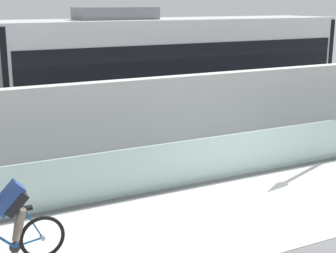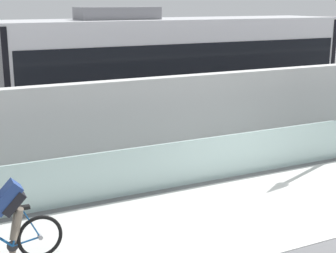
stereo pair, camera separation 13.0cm
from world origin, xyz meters
TOP-DOWN VIEW (x-y plane):
  - ground_plane at (0.00, 0.00)m, footprint 200.00×200.00m
  - bike_path_deck at (0.00, 0.00)m, footprint 32.00×3.20m
  - glass_parapet at (0.00, 1.85)m, footprint 32.00×0.05m
  - concrete_barrier_wall at (0.00, 3.65)m, footprint 32.00×0.36m
  - tram_rail_near at (0.00, 6.13)m, footprint 32.00×0.08m
  - tram_rail_far at (0.00, 7.57)m, footprint 32.00×0.08m
  - tram at (0.88, 6.85)m, footprint 11.06×2.54m
  - cyclist_on_bike at (-5.60, 0.00)m, footprint 1.77×0.58m

SIDE VIEW (x-z plane):
  - ground_plane at x=0.00m, z-range 0.00..0.00m
  - tram_rail_near at x=0.00m, z-range 0.00..0.01m
  - tram_rail_far at x=0.00m, z-range 0.00..0.01m
  - bike_path_deck at x=0.00m, z-range 0.00..0.01m
  - glass_parapet at x=0.00m, z-range 0.00..1.02m
  - cyclist_on_bike at x=-5.60m, z-range -0.02..1.59m
  - concrete_barrier_wall at x=0.00m, z-range 0.00..2.16m
  - tram at x=0.88m, z-range -0.01..3.80m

